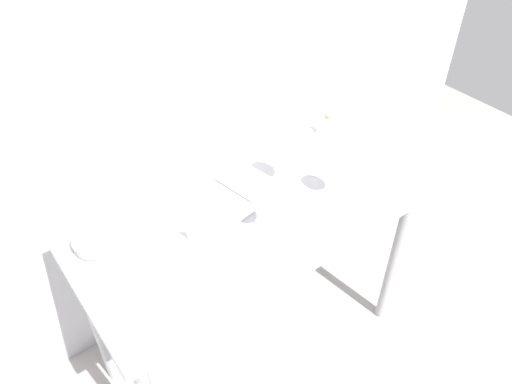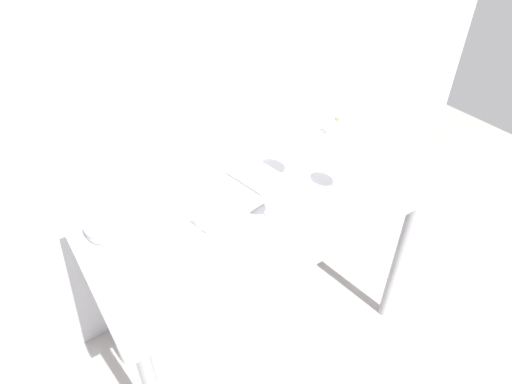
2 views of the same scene
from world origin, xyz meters
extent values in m
plane|color=#9D9893|center=(0.00, 0.00, 0.00)|extent=(6.00, 6.00, 0.00)
cube|color=silver|center=(0.00, 0.49, 1.30)|extent=(3.80, 0.04, 2.60)
cube|color=#A2A2A7|center=(0.00, 0.00, 0.88)|extent=(1.40, 0.64, 0.04)
cube|color=#A2A2A7|center=(0.00, -0.33, 0.88)|extent=(1.40, 0.01, 0.05)
cylinder|color=#A2A2A7|center=(0.64, -0.26, 0.43)|extent=(0.05, 0.05, 0.86)
cylinder|color=#A2A2A7|center=(-0.64, 0.26, 0.43)|extent=(0.05, 0.05, 0.86)
cylinder|color=#A2A2A7|center=(0.64, 0.26, 0.43)|extent=(0.05, 0.05, 0.86)
cylinder|color=white|center=(0.20, 0.09, 0.90)|extent=(0.06, 0.06, 0.00)
cylinder|color=white|center=(0.20, 0.09, 0.94)|extent=(0.01, 0.01, 0.08)
sphere|color=white|center=(0.20, 0.09, 1.02)|extent=(0.10, 0.10, 0.10)
cylinder|color=maroon|center=(0.20, 0.09, 1.01)|extent=(0.07, 0.07, 0.02)
cylinder|color=white|center=(0.32, -0.11, 0.90)|extent=(0.06, 0.06, 0.00)
cylinder|color=white|center=(0.32, -0.11, 0.95)|extent=(0.01, 0.01, 0.09)
sphere|color=white|center=(0.32, -0.11, 1.03)|extent=(0.09, 0.09, 0.09)
cylinder|color=maroon|center=(0.32, -0.11, 1.02)|extent=(0.06, 0.06, 0.02)
cylinder|color=white|center=(-0.29, -0.09, 0.90)|extent=(0.06, 0.06, 0.00)
cylinder|color=white|center=(-0.29, -0.09, 0.95)|extent=(0.01, 0.01, 0.09)
sphere|color=white|center=(-0.29, -0.09, 1.03)|extent=(0.09, 0.09, 0.09)
cylinder|color=maroon|center=(-0.29, -0.09, 1.02)|extent=(0.06, 0.06, 0.02)
cylinder|color=white|center=(-0.02, -0.10, 0.90)|extent=(0.07, 0.07, 0.00)
cylinder|color=white|center=(-0.02, -0.10, 0.95)|extent=(0.01, 0.01, 0.09)
sphere|color=white|center=(-0.02, -0.10, 1.04)|extent=(0.09, 0.09, 0.09)
cylinder|color=maroon|center=(-0.02, -0.10, 1.02)|extent=(0.06, 0.06, 0.03)
cube|color=white|center=(-0.08, 0.11, 0.90)|extent=(0.22, 0.28, 0.01)
cube|color=white|center=(0.09, 0.14, 0.90)|extent=(0.22, 0.28, 0.01)
cube|color=#3F3F47|center=(0.01, 0.12, 0.90)|extent=(0.05, 0.25, 0.01)
cube|color=white|center=(-0.37, 0.04, 0.90)|extent=(0.21, 0.27, 0.00)
cylinder|color=beige|center=(-0.56, 0.19, 0.90)|extent=(0.13, 0.13, 0.01)
cylinder|color=#B7B7BC|center=(-0.56, 0.19, 0.92)|extent=(0.15, 0.15, 0.03)
torus|color=#B7B7BC|center=(-0.56, 0.19, 0.94)|extent=(0.16, 0.16, 0.01)
cone|color=silver|center=(0.59, 0.22, 0.95)|extent=(0.11, 0.11, 0.10)
cylinder|color=#C17F4C|center=(0.59, 0.22, 1.00)|extent=(0.02, 0.02, 0.01)
cone|color=silver|center=(0.59, 0.22, 1.03)|extent=(0.02, 0.02, 0.04)
camera|label=1|loc=(-0.84, -1.14, 2.21)|focal=34.89mm
camera|label=2|loc=(-0.76, -1.08, 2.02)|focal=30.54mm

